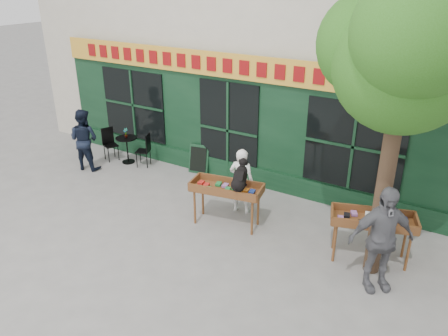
{
  "coord_description": "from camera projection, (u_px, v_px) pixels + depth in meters",
  "views": [
    {
      "loc": [
        5.45,
        -6.78,
        5.02
      ],
      "look_at": [
        0.98,
        0.5,
        1.21
      ],
      "focal_mm": 35.0,
      "sensor_mm": 36.0,
      "label": 1
    }
  ],
  "objects": [
    {
      "name": "ground",
      "position": [
        176.0,
        215.0,
        9.92
      ],
      "size": [
        80.0,
        80.0,
        0.0
      ],
      "primitive_type": "plane",
      "color": "slate",
      "rests_on": "ground"
    },
    {
      "name": "street_tree",
      "position": [
        412.0,
        41.0,
        6.46
      ],
      "size": [
        3.05,
        2.9,
        5.6
      ],
      "color": "#382619",
      "rests_on": "ground"
    },
    {
      "name": "book_cart_center",
      "position": [
        226.0,
        190.0,
        9.25
      ],
      "size": [
        1.59,
        0.89,
        0.99
      ],
      "rotation": [
        0.0,
        0.0,
        0.19
      ],
      "color": "brown",
      "rests_on": "ground"
    },
    {
      "name": "dog",
      "position": [
        240.0,
        175.0,
        8.85
      ],
      "size": [
        0.44,
        0.65,
        0.6
      ],
      "primitive_type": null,
      "rotation": [
        0.0,
        0.0,
        0.19
      ],
      "color": "black",
      "rests_on": "book_cart_center"
    },
    {
      "name": "woman",
      "position": [
        241.0,
        181.0,
        9.77
      ],
      "size": [
        0.62,
        0.47,
        1.54
      ],
      "primitive_type": "imported",
      "rotation": [
        0.0,
        0.0,
        3.33
      ],
      "color": "white",
      "rests_on": "ground"
    },
    {
      "name": "book_cart_right",
      "position": [
        373.0,
        222.0,
        8.06
      ],
      "size": [
        1.62,
        1.06,
        0.99
      ],
      "rotation": [
        0.0,
        0.0,
        0.32
      ],
      "color": "brown",
      "rests_on": "ground"
    },
    {
      "name": "man_right",
      "position": [
        381.0,
        239.0,
        7.28
      ],
      "size": [
        1.18,
        1.07,
        1.94
      ],
      "primitive_type": "imported",
      "rotation": [
        0.0,
        0.0,
        0.67
      ],
      "color": "#59595E",
      "rests_on": "ground"
    },
    {
      "name": "bistro_table",
      "position": [
        127.0,
        145.0,
        12.48
      ],
      "size": [
        0.6,
        0.6,
        0.76
      ],
      "color": "black",
      "rests_on": "ground"
    },
    {
      "name": "bistro_chair_left",
      "position": [
        109.0,
        141.0,
        12.72
      ],
      "size": [
        0.48,
        0.47,
        0.95
      ],
      "rotation": [
        0.0,
        0.0,
        1.18
      ],
      "color": "black",
      "rests_on": "ground"
    },
    {
      "name": "bistro_chair_right",
      "position": [
        146.0,
        148.0,
        12.24
      ],
      "size": [
        0.47,
        0.47,
        0.95
      ],
      "rotation": [
        0.0,
        0.0,
        -1.18
      ],
      "color": "black",
      "rests_on": "ground"
    },
    {
      "name": "potted_plant",
      "position": [
        126.0,
        133.0,
        12.33
      ],
      "size": [
        0.16,
        0.12,
        0.28
      ],
      "primitive_type": "imported",
      "rotation": [
        0.0,
        0.0,
        -0.13
      ],
      "color": "gray",
      "rests_on": "bistro_table"
    },
    {
      "name": "man_left",
      "position": [
        84.0,
        139.0,
        11.98
      ],
      "size": [
        0.95,
        0.81,
        1.71
      ],
      "primitive_type": "imported",
      "rotation": [
        0.0,
        0.0,
        3.36
      ],
      "color": "black",
      "rests_on": "ground"
    },
    {
      "name": "chalkboard",
      "position": [
        198.0,
        159.0,
        11.88
      ],
      "size": [
        0.58,
        0.29,
        0.79
      ],
      "rotation": [
        0.0,
        0.0,
        0.18
      ],
      "color": "black",
      "rests_on": "ground"
    }
  ]
}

